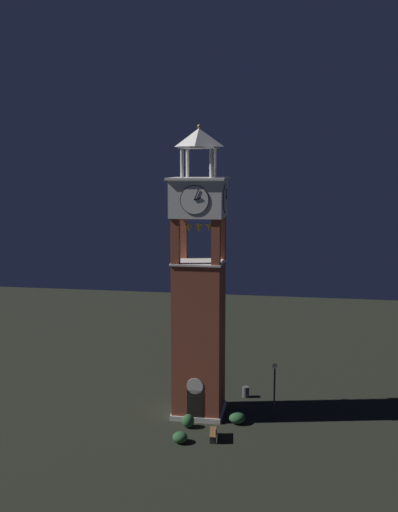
{
  "coord_description": "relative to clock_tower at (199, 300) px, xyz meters",
  "views": [
    {
      "loc": [
        6.89,
        -40.72,
        17.29
      ],
      "look_at": [
        0.0,
        0.0,
        11.17
      ],
      "focal_mm": 43.27,
      "sensor_mm": 36.0,
      "label": 1
    }
  ],
  "objects": [
    {
      "name": "ground",
      "position": [
        -0.0,
        0.0,
        -8.11
      ],
      "size": [
        80.0,
        80.0,
        0.0
      ],
      "primitive_type": "plane",
      "color": "black"
    },
    {
      "name": "clock_tower",
      "position": [
        0.0,
        0.0,
        0.0
      ],
      "size": [
        3.86,
        3.86,
        19.92
      ],
      "color": "brown",
      "rests_on": "ground"
    },
    {
      "name": "park_bench",
      "position": [
        1.66,
        -3.96,
        -7.63
      ],
      "size": [
        0.61,
        1.64,
        0.95
      ],
      "color": "brown",
      "rests_on": "ground"
    },
    {
      "name": "lamp_post",
      "position": [
        5.25,
        -0.15,
        -5.38
      ],
      "size": [
        0.36,
        0.36,
        3.94
      ],
      "color": "black",
      "rests_on": "ground"
    },
    {
      "name": "trash_bin",
      "position": [
        2.96,
        3.53,
        -7.71
      ],
      "size": [
        0.52,
        0.52,
        0.8
      ],
      "primitive_type": "cylinder",
      "color": "#4C4C51",
      "rests_on": "ground"
    },
    {
      "name": "shrub_near_entry",
      "position": [
        2.83,
        -1.29,
        -7.72
      ],
      "size": [
        1.13,
        1.13,
        0.78
      ],
      "primitive_type": "ellipsoid",
      "color": "#28562D",
      "rests_on": "ground"
    },
    {
      "name": "shrub_left_of_tower",
      "position": [
        -0.39,
        -4.84,
        -7.76
      ],
      "size": [
        0.95,
        0.95,
        0.69
      ],
      "primitive_type": "ellipsoid",
      "color": "#28562D",
      "rests_on": "ground"
    },
    {
      "name": "shrub_behind_bench",
      "position": [
        -0.31,
        -2.51,
        -7.66
      ],
      "size": [
        0.81,
        0.81,
        0.89
      ],
      "primitive_type": "ellipsoid",
      "color": "#28562D",
      "rests_on": "ground"
    }
  ]
}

